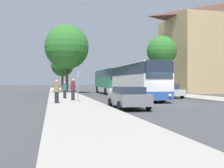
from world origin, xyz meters
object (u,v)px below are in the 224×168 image
pedestrian_waiting_near (65,90)px  tree_left_near (67,47)px  parked_car_right_near (168,91)px  bus_middle (109,81)px  pedestrian_waiting_far (73,89)px  parked_car_left_curb (128,97)px  bus_stop_sign (78,82)px  bus_front (137,81)px  pedestrian_walking_back (57,91)px  tree_left_far (62,65)px  tree_right_near (162,51)px

pedestrian_waiting_near → tree_left_near: 16.28m
parked_car_right_near → pedestrian_waiting_near: pedestrian_waiting_near is taller
bus_middle → parked_car_right_near: bearing=-69.2°
tree_left_near → pedestrian_waiting_far: bearing=-91.6°
parked_car_left_curb → bus_stop_sign: bus_stop_sign is taller
bus_middle → tree_left_near: (-6.02, 2.93, 5.22)m
bus_stop_sign → pedestrian_waiting_near: (-0.87, 4.09, -0.79)m
bus_front → bus_stop_sign: (-6.13, -3.07, -0.10)m
bus_stop_sign → tree_left_near: (0.19, 19.13, 5.34)m
parked_car_right_near → bus_stop_sign: bus_stop_sign is taller
bus_middle → bus_stop_sign: bus_middle is taller
bus_front → pedestrian_walking_back: (-7.88, -4.76, -0.82)m
tree_left_near → tree_left_far: (-0.30, 9.12, -2.20)m
pedestrian_waiting_near → tree_left_near: (1.06, 15.04, 6.13)m
pedestrian_walking_back → tree_right_near: 21.00m
parked_car_right_near → pedestrian_waiting_near: size_ratio=2.76×
bus_middle → pedestrian_waiting_near: (-7.08, -12.11, -0.92)m
tree_right_near → pedestrian_waiting_near: bearing=-148.6°
bus_stop_sign → pedestrian_waiting_near: bearing=102.1°
bus_stop_sign → bus_middle: bearing=69.0°
tree_left_far → tree_right_near: tree_right_near is taller
parked_car_left_curb → tree_right_near: tree_right_near is taller
parked_car_left_curb → tree_left_near: size_ratio=0.44×
parked_car_right_near → bus_front: bearing=26.0°
parked_car_left_curb → pedestrian_walking_back: (-4.45, 3.63, 0.28)m
parked_car_right_near → pedestrian_waiting_near: 11.28m
pedestrian_walking_back → tree_left_far: 30.23m
pedestrian_waiting_far → pedestrian_walking_back: (-1.44, -2.96, -0.07)m
pedestrian_waiting_far → tree_right_near: size_ratio=0.23×
bus_middle → parked_car_right_near: 11.88m
tree_left_far → bus_middle: bearing=-62.3°
bus_stop_sign → pedestrian_waiting_far: 1.46m
pedestrian_waiting_far → tree_right_near: (13.21, 11.22, 4.96)m
pedestrian_waiting_far → parked_car_left_curb: bearing=46.4°
pedestrian_walking_back → tree_right_near: (14.65, 14.18, 5.02)m
parked_car_left_curb → pedestrian_walking_back: 5.75m
bus_front → pedestrian_walking_back: 9.25m
tree_left_near → bus_middle: bearing=-26.0°
parked_car_right_near → tree_left_near: tree_left_near is taller
pedestrian_walking_back → tree_left_far: tree_left_far is taller
bus_middle → pedestrian_waiting_far: bearing=-113.4°
bus_middle → tree_right_near: 8.72m
parked_car_right_near → bus_stop_sign: (-10.36, -5.12, 0.98)m
pedestrian_waiting_near → pedestrian_walking_back: 5.85m
bus_middle → pedestrian_waiting_far: (-6.53, -14.93, -0.78)m
pedestrian_waiting_far → tree_right_near: tree_right_near is taller
bus_front → tree_left_near: size_ratio=1.07×
pedestrian_walking_back → tree_left_near: (1.94, 20.82, 6.06)m
bus_middle → tree_right_near: (6.69, -3.71, 4.18)m
bus_middle → pedestrian_walking_back: size_ratio=6.48×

